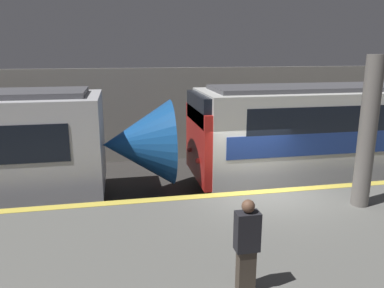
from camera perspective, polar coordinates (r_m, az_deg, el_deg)
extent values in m
plane|color=#33302D|center=(11.14, 10.37, -11.77)|extent=(120.00, 120.00, 0.00)
cube|color=slate|center=(8.80, 16.98, -15.89)|extent=(40.00, 5.26, 1.02)
cube|color=#EAD14C|center=(10.60, 10.91, -7.13)|extent=(40.00, 0.30, 0.01)
cube|color=#9E998E|center=(16.93, 2.08, 4.68)|extent=(50.00, 0.15, 4.08)
cylinder|color=slate|center=(9.98, 25.17, 1.51)|extent=(0.42, 0.42, 3.71)
cone|color=#195199|center=(12.26, -8.29, 0.09)|extent=(2.20, 2.79, 2.79)
sphere|color=#F2EFCC|center=(12.45, -3.85, -1.67)|extent=(0.20, 0.20, 0.20)
cube|color=red|center=(12.53, 0.94, 0.14)|extent=(0.25, 3.03, 2.35)
cube|color=black|center=(12.30, 0.96, 5.45)|extent=(0.25, 2.72, 0.94)
sphere|color=#EA4C42|center=(11.95, 0.90, -2.60)|extent=(0.18, 0.18, 0.18)
sphere|color=#EA4C42|center=(13.26, -0.35, -0.90)|extent=(0.18, 0.18, 0.18)
cube|color=#473D33|center=(6.40, 8.19, -18.52)|extent=(0.28, 0.20, 0.74)
cube|color=#232328|center=(6.06, 8.42, -13.03)|extent=(0.38, 0.24, 0.64)
sphere|color=brown|center=(5.88, 8.57, -9.35)|extent=(0.21, 0.21, 0.21)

